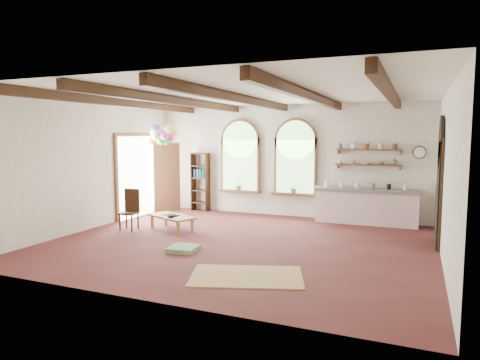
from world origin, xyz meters
The scene contains 27 objects.
floor centered at (0.00, 0.00, 0.00)m, with size 8.00×8.00×0.00m, color #5A2525.
ceiling_beams centered at (0.00, 0.00, 3.10)m, with size 6.20×6.80×0.18m, color #381F12, non-canonical shape.
window_left centered at (-1.40, 3.43, 1.63)m, with size 1.30×0.28×2.20m.
window_right centered at (0.30, 3.43, 1.63)m, with size 1.30×0.28×2.20m.
left_doorway centered at (-3.95, 1.80, 1.15)m, with size 0.10×1.90×2.50m, color brown.
right_doorway centered at (3.95, 1.50, 1.10)m, with size 0.10×1.30×2.40m, color black.
kitchen_counter centered at (2.30, 3.20, 0.48)m, with size 2.68×0.62×0.94m.
wall_shelf_lower centered at (2.30, 3.38, 1.55)m, with size 1.70×0.24×0.04m, color brown.
wall_shelf_upper centered at (2.30, 3.38, 1.95)m, with size 1.70×0.24×0.04m, color brown.
wall_clock centered at (3.55, 3.45, 1.90)m, with size 0.32×0.32×0.04m, color black.
bookshelf centered at (-2.70, 3.32, 0.90)m, with size 0.53×0.32×1.80m.
coffee_table centered at (-2.03, 0.54, 0.32)m, with size 1.41×1.05×0.37m.
side_chair centered at (-3.05, 0.22, 0.29)m, with size 0.45×0.45×1.00m.
floor_mat centered at (0.97, -1.99, 0.01)m, with size 1.84×1.14×0.02m, color tan.
floor_cushion centered at (-0.80, -1.02, 0.05)m, with size 0.55×0.55×0.10m, color #67875D.
water_jug_a centered at (3.10, 3.20, 0.26)m, with size 0.31×0.31×0.61m.
water_jug_b centered at (3.35, 3.20, 0.28)m, with size 0.33×0.33×0.64m.
balloon_cluster centered at (-3.40, 2.30, 2.33)m, with size 0.85×0.89×1.15m.
table_book centered at (-2.29, 0.62, 0.38)m, with size 0.15×0.22×0.02m, color olive.
tablet centered at (-2.03, 0.56, 0.37)m, with size 0.19×0.27×0.01m, color black.
potted_plant_left centered at (-1.40, 3.32, 0.85)m, with size 0.27×0.23×0.30m, color #598C4C.
potted_plant_right centered at (0.30, 3.32, 0.85)m, with size 0.27×0.23×0.30m, color #598C4C.
shelf_cup_a centered at (1.55, 3.38, 1.62)m, with size 0.12×0.10×0.10m, color white.
shelf_cup_b centered at (1.90, 3.38, 1.62)m, with size 0.10×0.10×0.09m, color beige.
shelf_bowl_a centered at (2.25, 3.38, 1.60)m, with size 0.22×0.22×0.05m, color beige.
shelf_bowl_b centered at (2.60, 3.38, 1.60)m, with size 0.20×0.20×0.06m, color #8C664C.
shelf_vase centered at (2.95, 3.38, 1.67)m, with size 0.18×0.18×0.19m, color slate.
Camera 1 is at (3.51, -8.38, 2.34)m, focal length 32.00 mm.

